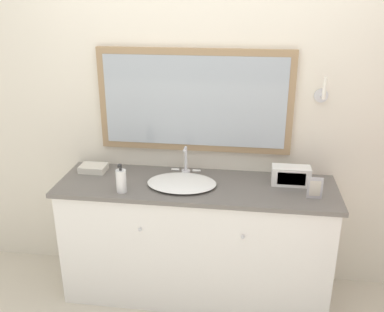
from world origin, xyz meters
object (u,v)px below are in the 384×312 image
(appliance_box, at_px, (291,176))
(picture_frame, at_px, (315,188))
(soap_bottle, at_px, (121,181))
(sink_basin, at_px, (182,182))

(appliance_box, bearing_deg, picture_frame, -55.34)
(soap_bottle, xyz_separation_m, appliance_box, (1.07, 0.26, -0.02))
(sink_basin, distance_m, appliance_box, 0.72)
(soap_bottle, bearing_deg, picture_frame, 3.44)
(soap_bottle, distance_m, appliance_box, 1.11)
(sink_basin, bearing_deg, soap_bottle, -156.63)
(soap_bottle, xyz_separation_m, picture_frame, (1.20, 0.07, -0.01))
(sink_basin, height_order, soap_bottle, sink_basin)
(sink_basin, bearing_deg, picture_frame, -5.74)
(picture_frame, bearing_deg, soap_bottle, -176.56)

